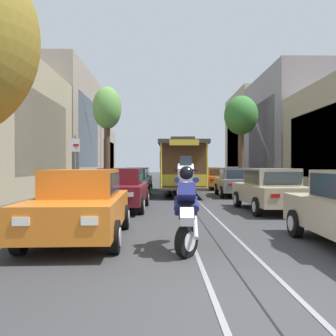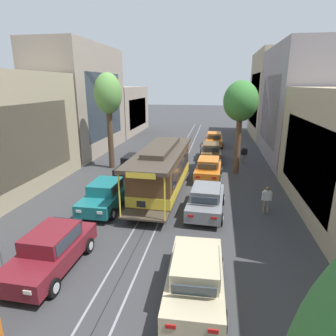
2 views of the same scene
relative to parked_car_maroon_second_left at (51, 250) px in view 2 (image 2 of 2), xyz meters
name	(u,v)px [view 2 (image 2 of 2)]	position (x,y,z in m)	size (l,w,h in m)	color
ground_plane	(168,184)	(2.76, 10.39, -0.80)	(160.00, 160.00, 0.00)	#38383A
trolley_track_rails	(174,172)	(2.76, 13.33, -0.79)	(1.14, 57.41, 0.01)	gray
building_facade_left	(48,119)	(-7.86, 13.27, 3.26)	(5.86, 49.11, 10.61)	gray
building_facade_right	(311,117)	(13.10, 14.99, 3.70)	(5.47, 49.11, 10.95)	#BCAD93
parked_car_maroon_second_left	(51,250)	(0.00, 0.00, 0.00)	(2.06, 4.39, 1.58)	maroon
parked_car_teal_mid_left	(105,195)	(-0.08, 5.74, 0.00)	(2.01, 4.36, 1.58)	#196B70
parked_car_black_fourth_left	(134,166)	(-0.20, 11.98, 0.00)	(2.10, 4.40, 1.58)	black
parked_car_beige_second_right	(195,276)	(5.56, -0.60, 0.00)	(2.10, 4.40, 1.58)	#C1B28E
parked_car_grey_mid_right	(206,199)	(5.63, 6.04, 0.00)	(2.13, 4.42, 1.58)	slate
parked_car_orange_fourth_right	(208,168)	(5.55, 12.21, 0.00)	(2.11, 4.41, 1.58)	orange
parked_car_brown_fifth_right	(211,151)	(5.58, 17.95, 0.00)	(2.14, 4.42, 1.58)	brown
parked_car_orange_sixth_right	(214,139)	(5.80, 24.23, 0.00)	(2.02, 4.37, 1.58)	orange
street_tree_kerb_left_second	(108,96)	(-2.68, 13.79, 5.15)	(2.21, 2.20, 7.80)	#4C3826
street_tree_kerb_right_second	(241,103)	(7.73, 13.99, 4.74)	(2.62, 2.77, 7.18)	brown
cable_car_trolley	(162,170)	(2.76, 8.31, 0.86)	(2.77, 9.17, 3.28)	brown
pedestrian_on_left_pavement	(267,198)	(8.93, 6.60, 0.07)	(0.55, 0.26, 1.55)	slate
pedestrian_on_right_pavement	(244,154)	(8.58, 17.14, 0.09)	(0.55, 0.24, 1.58)	slate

